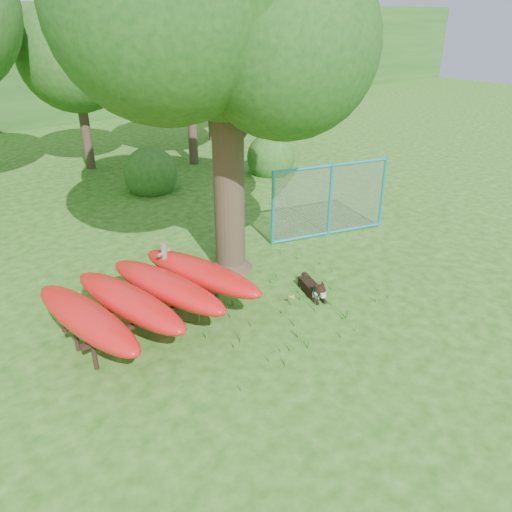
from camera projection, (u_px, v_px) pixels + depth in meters
ground at (287, 326)px, 9.68m from camera, size 80.00×80.00×0.00m
wooden_post at (166, 270)px, 10.32m from camera, size 0.35×0.19×1.28m
kayak_rack at (148, 294)px, 9.20m from camera, size 3.67×3.26×1.05m
husky_dog at (313, 289)px, 10.65m from camera, size 0.55×1.04×0.49m
fence_section at (330, 200)px, 13.23m from camera, size 3.29×1.08×3.32m
wildflower_clump at (292, 298)px, 10.28m from camera, size 0.11×0.11×0.23m
bg_tree_c at (75, 56)px, 17.77m from camera, size 4.00×4.00×6.12m
bg_tree_d at (187, 25)px, 17.95m from camera, size 4.80×4.80×7.50m
bg_tree_e at (208, 19)px, 21.68m from camera, size 4.60×4.60×7.55m
shrub_right at (271, 173)px, 18.95m from camera, size 1.80×1.80×1.80m
shrub_mid at (152, 191)px, 17.08m from camera, size 1.80×1.80×1.80m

